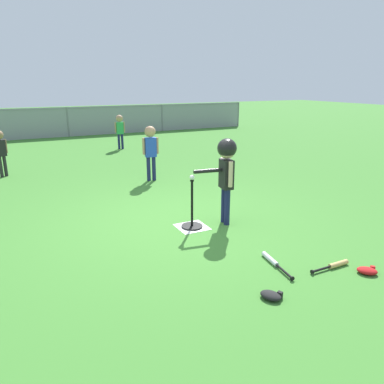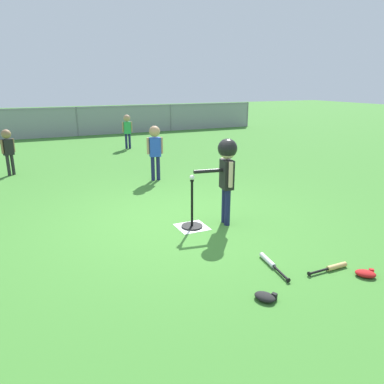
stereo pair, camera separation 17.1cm
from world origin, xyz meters
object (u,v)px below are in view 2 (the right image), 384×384
object	(u,v)px
batter_child	(227,164)
spare_bat_silver	(270,263)
glove_near_bats	(265,297)
fielder_deep_right	(155,146)
fielder_deep_left	(8,146)
batting_tee	(192,220)
glove_by_plate	(366,274)
spare_bat_wood	(333,267)
baseball_on_tee	(192,177)
fielder_near_left	(127,127)

from	to	relation	value
batter_child	spare_bat_silver	xyz separation A→B (m)	(-0.18, -1.40, -0.90)
spare_bat_silver	glove_near_bats	distance (m)	0.76
fielder_deep_right	fielder_deep_left	size ratio (longest dim) A/B	1.13
batting_tee	batter_child	size ratio (longest dim) A/B	0.56
batter_child	spare_bat_silver	size ratio (longest dim) A/B	2.00
batting_tee	batter_child	world-z (taller)	batter_child
glove_by_plate	spare_bat_wood	bearing A→B (deg)	129.76
fielder_deep_right	spare_bat_silver	size ratio (longest dim) A/B	1.83
baseball_on_tee	fielder_deep_right	bearing A→B (deg)	81.51
baseball_on_tee	glove_near_bats	xyz separation A→B (m)	(-0.14, -2.06, -0.73)
spare_bat_silver	batter_child	bearing A→B (deg)	82.66
fielder_deep_left	glove_near_bats	world-z (taller)	fielder_deep_left
fielder_near_left	glove_by_plate	world-z (taller)	fielder_near_left
batting_tee	fielder_deep_right	size ratio (longest dim) A/B	0.61
baseball_on_tee	fielder_near_left	xyz separation A→B (m)	(0.94, 7.02, -0.07)
spare_bat_wood	fielder_deep_left	bearing A→B (deg)	117.50
baseball_on_tee	glove_by_plate	world-z (taller)	baseball_on_tee
glove_near_bats	fielder_near_left	bearing A→B (deg)	83.21
batter_child	spare_bat_silver	world-z (taller)	batter_child
batter_child	glove_by_plate	xyz separation A→B (m)	(0.63, -2.06, -0.90)
batting_tee	fielder_near_left	size ratio (longest dim) A/B	0.67
fielder_deep_right	fielder_deep_left	xyz separation A→B (m)	(-2.91, 1.85, -0.09)
batting_tee	glove_near_bats	bearing A→B (deg)	-93.92
glove_by_plate	batter_child	bearing A→B (deg)	107.05
fielder_near_left	glove_near_bats	world-z (taller)	fielder_near_left
fielder_deep_right	glove_near_bats	world-z (taller)	fielder_deep_right
baseball_on_tee	glove_by_plate	xyz separation A→B (m)	(1.16, -2.14, -0.73)
batting_tee	batter_child	xyz separation A→B (m)	(0.52, -0.08, 0.81)
spare_bat_silver	glove_near_bats	world-z (taller)	glove_near_bats
fielder_deep_left	fielder_near_left	bearing A→B (deg)	34.15
baseball_on_tee	batting_tee	bearing A→B (deg)	0.00
glove_by_plate	glove_near_bats	distance (m)	1.30
fielder_deep_right	spare_bat_wood	size ratio (longest dim) A/B	2.14
fielder_near_left	glove_near_bats	bearing A→B (deg)	-96.79
spare_bat_wood	glove_by_plate	distance (m)	0.35
fielder_near_left	spare_bat_silver	distance (m)	8.54
batting_tee	spare_bat_silver	world-z (taller)	batting_tee
fielder_deep_right	batter_child	bearing A→B (deg)	-88.03
batter_child	fielder_near_left	xyz separation A→B (m)	(0.42, 7.10, -0.23)
batter_child	spare_bat_wood	xyz separation A→B (m)	(0.41, -1.80, -0.90)
spare_bat_wood	spare_bat_silver	bearing A→B (deg)	146.05
baseball_on_tee	fielder_deep_right	xyz separation A→B (m)	(0.42, 2.84, -0.00)
fielder_deep_left	glove_by_plate	world-z (taller)	fielder_deep_left
fielder_deep_left	spare_bat_wood	distance (m)	7.43
baseball_on_tee	spare_bat_silver	world-z (taller)	baseball_on_tee
batting_tee	batter_child	bearing A→B (deg)	-8.63
fielder_near_left	fielder_deep_left	size ratio (longest dim) A/B	1.03
fielder_near_left	fielder_deep_left	bearing A→B (deg)	-145.85
batter_child	fielder_deep_left	xyz separation A→B (m)	(-3.01, 4.77, -0.25)
baseball_on_tee	spare_bat_wood	xyz separation A→B (m)	(0.93, -1.88, -0.74)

